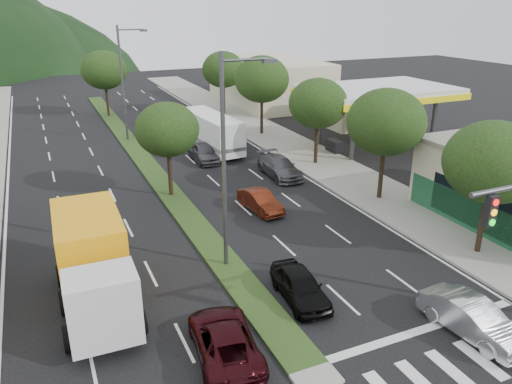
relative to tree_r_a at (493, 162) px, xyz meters
name	(u,v)px	position (x,y,z in m)	size (l,w,h in m)	color
ground	(309,371)	(-12.00, -4.00, -4.82)	(160.00, 160.00, 0.00)	black
sidewalk_right	(291,147)	(0.50, 21.00, -4.75)	(5.00, 90.00, 0.15)	gray
median	(139,155)	(-12.00, 24.00, -4.76)	(1.60, 56.00, 0.12)	#243B15
gas_canopy	(378,94)	(7.00, 18.00, -0.17)	(12.20, 8.20, 5.25)	silver
bldg_right_far	(269,81)	(7.50, 40.00, -2.22)	(10.00, 16.00, 5.20)	beige
tree_r_a	(493,162)	(0.00, 0.00, 0.00)	(4.60, 4.60, 6.63)	black
tree_r_b	(386,122)	(0.00, 8.00, 0.22)	(4.80, 4.80, 6.94)	black
tree_r_c	(318,104)	(0.00, 16.00, -0.07)	(4.40, 4.40, 6.48)	black
tree_r_d	(262,79)	(0.00, 26.00, 0.36)	(5.00, 5.00, 7.17)	black
tree_r_e	(223,70)	(0.00, 36.00, 0.07)	(4.60, 4.60, 6.71)	black
tree_med_near	(167,130)	(-12.00, 14.00, -0.39)	(4.00, 4.00, 6.02)	black
tree_med_far	(104,70)	(-12.00, 40.00, 0.19)	(4.80, 4.80, 6.94)	black
streetlight_near	(228,154)	(-11.79, 4.00, 0.76)	(2.60, 0.25, 10.00)	#47494C
streetlight_mid	(124,78)	(-11.79, 29.00, 0.76)	(2.60, 0.25, 10.00)	#47494C
sedan_silver	(473,318)	(-5.35, -4.73, -4.12)	(1.48, 4.25, 1.40)	#B1B4B9
suv_maroon	(224,340)	(-14.35, -2.00, -4.18)	(2.11, 4.58, 1.27)	black
car_queue_a	(300,286)	(-10.17, 0.00, -4.16)	(1.57, 3.90, 1.33)	black
car_queue_b	(279,167)	(-3.79, 14.68, -4.12)	(1.96, 4.83, 1.40)	#504F54
car_queue_c	(260,201)	(-7.71, 9.46, -4.21)	(1.29, 3.71, 1.22)	#551C0E
car_queue_d	(220,133)	(-4.39, 25.33, -4.06)	(2.52, 5.47, 1.52)	black
car_queue_e	(204,152)	(-7.64, 20.33, -4.10)	(1.70, 4.22, 1.44)	#434348
box_truck	(93,266)	(-18.07, 3.32, -3.07)	(3.07, 7.56, 3.70)	silver
motorhome	(211,132)	(-6.13, 22.73, -3.16)	(3.19, 8.29, 3.11)	white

